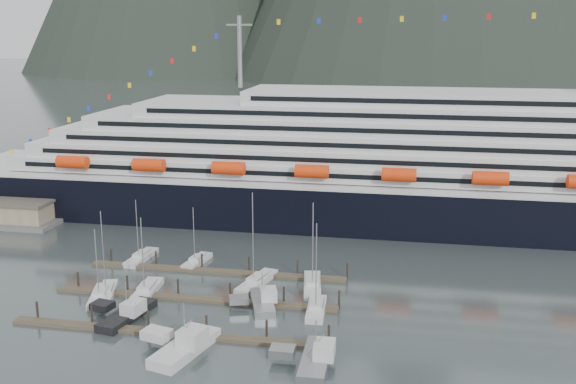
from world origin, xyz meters
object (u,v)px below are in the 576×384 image
trawler_d (315,358)px  sailboat_f (197,262)px  sailboat_b (107,292)px  sailboat_d (257,282)px  sailboat_e (141,258)px  trawler_a (126,314)px  cruise_ship (414,172)px  sailboat_c (147,292)px  trawler_b (184,346)px  sailboat_a (100,297)px  trawler_e (262,302)px  sailboat_h (316,309)px  sailboat_g (312,286)px

trawler_d → sailboat_f: bearing=37.1°
sailboat_b → sailboat_d: size_ratio=0.88×
sailboat_e → trawler_a: 27.32m
sailboat_b → sailboat_e: bearing=-13.1°
cruise_ship → sailboat_c: (-43.58, -51.01, -11.60)m
trawler_b → sailboat_c: bearing=49.7°
sailboat_a → trawler_e: size_ratio=1.22×
sailboat_d → trawler_e: sailboat_d is taller
trawler_b → cruise_ship: bearing=-8.7°
sailboat_h → trawler_a: (-28.42, -7.92, 0.41)m
sailboat_a → sailboat_g: (33.80, 11.29, 0.02)m
sailboat_c → sailboat_f: 16.42m
trawler_a → trawler_d: trawler_d is taller
sailboat_b → trawler_e: 26.76m
sailboat_b → sailboat_h: 35.68m
sailboat_g → trawler_b: bearing=143.9°
sailboat_b → sailboat_a: bearing=156.6°
sailboat_f → sailboat_g: (23.47, -8.16, 0.04)m
sailboat_f → sailboat_g: size_ratio=0.73×
sailboat_b → sailboat_d: sailboat_d is taller
trawler_a → trawler_e: (19.50, 8.32, -0.01)m
sailboat_e → sailboat_g: 35.69m
cruise_ship → sailboat_h: cruise_ship is taller
cruise_ship → trawler_d: cruise_ship is taller
sailboat_c → sailboat_g: sailboat_g is taller
sailboat_e → sailboat_h: (36.84, -18.07, 0.03)m
trawler_b → sailboat_f: bearing=30.2°
sailboat_a → sailboat_h: bearing=-103.7°
sailboat_a → sailboat_c: sailboat_c is taller
cruise_ship → trawler_b: 77.01m
sailboat_e → trawler_a: bearing=-158.1°
sailboat_h → trawler_d: bearing=-176.5°
sailboat_g → sailboat_c: bearing=97.4°
sailboat_g → trawler_a: (-26.32, -17.79, 0.41)m
sailboat_f → sailboat_h: (25.58, -18.03, 0.04)m
trawler_a → sailboat_c: bearing=15.4°
sailboat_a → sailboat_c: bearing=-79.0°
sailboat_a → sailboat_d: bearing=-81.1°
sailboat_e → sailboat_h: 41.03m
cruise_ship → trawler_e: 58.63m
sailboat_c → trawler_b: bearing=-149.6°
trawler_d → trawler_e: trawler_d is taller
sailboat_f → sailboat_a: bearing=160.0°
cruise_ship → sailboat_e: bearing=-145.7°
sailboat_d → sailboat_g: bearing=-74.9°
trawler_b → trawler_d: trawler_b is taller
sailboat_h → trawler_d: 17.08m
sailboat_e → sailboat_h: sailboat_h is taller
sailboat_h → trawler_d: size_ratio=1.30×
sailboat_g → trawler_e: (-6.82, -9.47, 0.40)m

